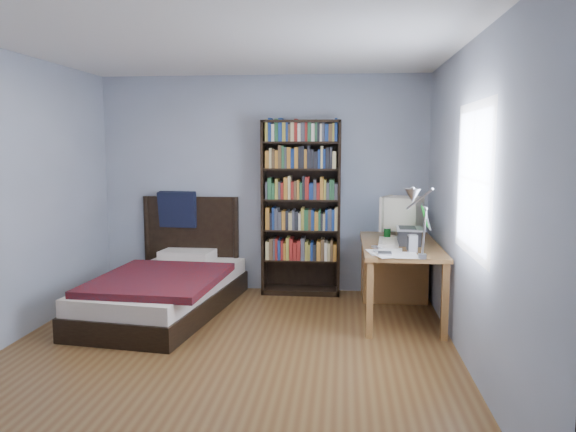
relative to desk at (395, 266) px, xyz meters
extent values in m
plane|color=brown|center=(-1.50, -1.62, -0.41)|extent=(4.20, 4.20, 0.00)
plane|color=white|center=(-1.50, -1.62, 2.09)|extent=(4.20, 4.20, 0.00)
cube|color=#8891A0|center=(-1.50, 0.48, 0.84)|extent=(3.80, 0.04, 2.50)
cube|color=#8891A0|center=(-1.50, -3.72, 0.84)|extent=(3.80, 0.04, 2.50)
cube|color=#8891A0|center=(-3.40, -1.62, 0.84)|extent=(0.04, 4.20, 2.50)
cube|color=#8891A0|center=(0.40, -1.62, 0.84)|extent=(0.04, 4.20, 2.50)
cube|color=white|center=(0.38, -1.77, 1.04)|extent=(0.01, 1.14, 1.14)
cube|color=white|center=(0.38, -1.77, 1.04)|extent=(0.01, 1.00, 1.00)
cube|color=brown|center=(0.00, -0.42, 0.30)|extent=(0.75, 1.54, 0.04)
cube|color=brown|center=(-0.32, -1.14, -0.07)|extent=(0.06, 0.06, 0.69)
cube|color=brown|center=(0.32, -1.14, -0.07)|extent=(0.06, 0.06, 0.69)
cube|color=brown|center=(-0.32, 0.30, -0.07)|extent=(0.06, 0.06, 0.69)
cube|color=brown|center=(0.32, 0.30, -0.07)|extent=(0.06, 0.06, 0.69)
cube|color=brown|center=(0.00, 0.13, -0.07)|extent=(0.69, 0.40, 0.68)
cube|color=beige|center=(0.04, 0.00, 0.33)|extent=(0.29, 0.27, 0.03)
cylinder|color=beige|center=(0.04, 0.00, 0.37)|extent=(0.09, 0.09, 0.05)
cube|color=beige|center=(0.07, 0.00, 0.57)|extent=(0.47, 0.46, 0.35)
cube|color=#B4A996|center=(-0.12, 0.00, 0.57)|extent=(0.16, 0.35, 0.36)
cube|color=#408AE7|center=(-0.13, 0.00, 0.57)|extent=(0.11, 0.26, 0.24)
cube|color=#2D2D30|center=(0.08, -0.48, 0.39)|extent=(0.23, 0.27, 0.15)
cube|color=silver|center=(0.08, -0.48, 0.48)|extent=(0.26, 0.34, 0.02)
cube|color=#2D2D30|center=(0.06, -0.48, 0.49)|extent=(0.17, 0.27, 0.00)
cube|color=silver|center=(0.24, -0.48, 0.60)|extent=(0.09, 0.33, 0.23)
cube|color=#0CBF26|center=(0.22, -0.48, 0.60)|extent=(0.07, 0.27, 0.18)
cube|color=#99999E|center=(0.12, -1.17, 0.34)|extent=(0.06, 0.05, 0.04)
cylinder|color=#99999E|center=(0.12, -1.24, 0.56)|extent=(0.02, 0.15, 0.41)
cylinder|color=#99999E|center=(0.04, -1.47, 0.86)|extent=(0.17, 0.34, 0.21)
cone|color=#99999E|center=(-0.04, -1.63, 0.90)|extent=(0.13, 0.13, 0.11)
cube|color=#B4A996|center=(-0.12, -0.48, 0.33)|extent=(0.23, 0.50, 0.05)
cube|color=gray|center=(0.07, -0.87, 0.40)|extent=(0.09, 0.09, 0.16)
cylinder|color=#073819|center=(-0.12, -0.25, 0.38)|extent=(0.07, 0.07, 0.13)
ellipsoid|color=silver|center=(0.00, -0.15, 0.33)|extent=(0.06, 0.10, 0.04)
cube|color=silver|center=(-0.24, -0.72, 0.33)|extent=(0.10, 0.11, 0.02)
cube|color=gray|center=(-0.26, -0.91, 0.33)|extent=(0.05, 0.10, 0.02)
cube|color=gray|center=(-0.19, -1.04, 0.33)|extent=(0.12, 0.12, 0.02)
cube|color=black|center=(-1.47, 0.32, 0.58)|extent=(0.03, 0.30, 1.98)
cube|color=black|center=(-0.61, 0.32, 0.58)|extent=(0.03, 0.30, 1.98)
cube|color=black|center=(-1.04, 0.32, 1.55)|extent=(0.89, 0.30, 0.03)
cube|color=black|center=(-1.04, 0.32, -0.38)|extent=(0.89, 0.30, 0.06)
cube|color=black|center=(-1.04, 0.46, 0.58)|extent=(0.89, 0.02, 1.98)
cube|color=olive|center=(-1.04, 0.30, 0.61)|extent=(0.81, 0.22, 1.78)
cube|color=black|center=(-2.37, -0.57, -0.30)|extent=(1.35, 2.28, 0.22)
cube|color=silver|center=(-2.37, -0.57, -0.11)|extent=(1.30, 2.22, 0.16)
cube|color=maroon|center=(-2.34, -0.84, 0.00)|extent=(1.22, 1.47, 0.07)
cube|color=silver|center=(-2.37, 0.26, 0.02)|extent=(0.64, 0.45, 0.12)
cube|color=black|center=(-2.37, 0.44, 0.14)|extent=(1.14, 0.05, 1.10)
cylinder|color=black|center=(-2.90, 0.42, 0.14)|extent=(0.06, 0.06, 1.10)
cylinder|color=black|center=(-1.83, 0.42, 0.14)|extent=(0.06, 0.06, 1.10)
cube|color=black|center=(-2.52, 0.41, 0.54)|extent=(0.46, 0.20, 0.43)
camera|label=1|loc=(-0.56, -6.01, 1.29)|focal=35.00mm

